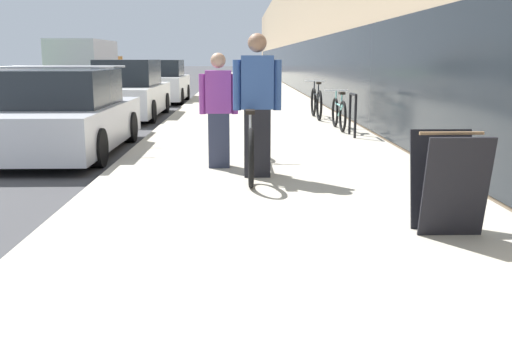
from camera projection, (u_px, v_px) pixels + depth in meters
sidewalk_slab at (248, 92)px, 27.21m from camera, size 4.57×70.00×0.13m
storefront_facade at (366, 33)px, 34.67m from camera, size 10.01×70.00×6.32m
tandem_bicycle at (249, 143)px, 7.75m from camera, size 0.52×2.86×0.90m
person_rider at (257, 106)px, 7.29m from camera, size 0.62×0.24×1.82m
person_bystander at (219, 111)px, 7.93m from camera, size 0.54×0.21×1.59m
bike_rack_hoop at (353, 110)px, 11.15m from camera, size 0.05×0.60×0.84m
cruiser_bike_nearest at (339, 113)px, 12.26m from camera, size 0.52×1.61×0.83m
cruiser_bike_middle at (316, 103)px, 14.52m from camera, size 0.52×1.84×0.94m
sandwich_board_sign at (448, 182)px, 4.98m from camera, size 0.56×0.56×0.90m
parked_sedan_curbside at (64, 116)px, 9.89m from camera, size 2.00×4.42×1.52m
vintage_roadster_curbside at (129, 92)px, 15.85m from camera, size 1.80×4.68×1.60m
parked_sedan_far at (163, 83)px, 21.39m from camera, size 1.75×4.12×1.58m
moving_truck at (87, 64)px, 30.52m from camera, size 2.55×7.27×2.56m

